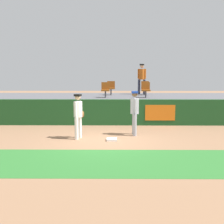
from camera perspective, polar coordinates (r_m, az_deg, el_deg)
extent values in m
plane|color=#936B4C|center=(11.58, -1.34, -5.67)|extent=(60.00, 60.00, 0.00)
cube|color=#2D722D|center=(9.00, -1.90, -9.64)|extent=(18.00, 2.80, 0.01)
cube|color=white|center=(11.69, -0.05, -5.34)|extent=(0.40, 0.40, 0.08)
cylinder|color=white|center=(12.16, -6.24, -2.91)|extent=(0.15, 0.15, 0.89)
cylinder|color=white|center=(11.87, -6.88, -3.18)|extent=(0.15, 0.15, 0.89)
cylinder|color=white|center=(11.90, -6.61, 0.55)|extent=(0.43, 0.43, 0.63)
sphere|color=tan|center=(11.85, -6.65, 2.90)|extent=(0.23, 0.23, 0.23)
cube|color=black|center=(11.84, -6.66, 3.27)|extent=(0.31, 0.31, 0.08)
cylinder|color=white|center=(12.08, -6.20, 0.76)|extent=(0.09, 0.09, 0.59)
cylinder|color=white|center=(11.71, -7.04, 0.52)|extent=(0.09, 0.09, 0.59)
ellipsoid|color=brown|center=(12.08, -5.75, -0.45)|extent=(0.17, 0.23, 0.28)
cylinder|color=#9EA3AD|center=(12.80, 4.27, -2.27)|extent=(0.16, 0.16, 0.93)
cylinder|color=#9EA3AD|center=(12.47, 4.45, -2.54)|extent=(0.16, 0.16, 0.93)
cylinder|color=#9EA3AD|center=(12.51, 4.40, 1.16)|extent=(0.37, 0.37, 0.65)
sphere|color=brown|center=(12.47, 4.42, 3.49)|extent=(0.24, 0.24, 0.24)
cube|color=#193899|center=(12.46, 4.42, 3.85)|extent=(0.27, 0.27, 0.08)
cylinder|color=#9EA3AD|center=(12.73, 4.29, 1.36)|extent=(0.09, 0.09, 0.61)
cylinder|color=#9EA3AD|center=(12.30, 4.51, 1.14)|extent=(0.09, 0.09, 0.61)
cube|color=#19471E|center=(14.91, -0.90, -0.06)|extent=(18.00, 0.24, 1.31)
cube|color=orange|center=(14.95, 9.30, -0.14)|extent=(1.50, 0.02, 0.79)
cube|color=#59595E|center=(17.46, -0.69, 1.06)|extent=(18.00, 4.80, 1.28)
cylinder|color=#4C4C51|center=(16.27, 6.56, 3.49)|extent=(0.08, 0.08, 0.40)
cube|color=#8C4714|center=(16.25, 6.57, 4.19)|extent=(0.47, 0.44, 0.08)
cube|color=#8C4714|center=(16.43, 6.51, 5.07)|extent=(0.47, 0.06, 0.40)
cylinder|color=#4C4C51|center=(18.07, 6.46, 3.92)|extent=(0.08, 0.08, 0.40)
cube|color=#8C4714|center=(18.05, 6.47, 4.55)|extent=(0.46, 0.44, 0.08)
cube|color=#8C4714|center=(18.23, 6.42, 5.34)|extent=(0.46, 0.06, 0.40)
cylinder|color=#4C4C51|center=(17.97, -0.19, 3.95)|extent=(0.08, 0.08, 0.40)
cube|color=#8C4714|center=(17.96, -0.19, 4.59)|extent=(0.47, 0.44, 0.08)
cube|color=#8C4714|center=(18.14, -0.19, 5.38)|extent=(0.47, 0.06, 0.40)
cylinder|color=#4C4C51|center=(16.18, -1.28, 3.51)|extent=(0.08, 0.08, 0.40)
cube|color=#8C4714|center=(16.17, -1.28, 4.22)|extent=(0.45, 0.44, 0.08)
cube|color=#8C4714|center=(16.35, -1.27, 5.10)|extent=(0.45, 0.06, 0.40)
cylinder|color=#33384C|center=(18.62, 6.29, 4.86)|extent=(0.16, 0.16, 0.93)
cylinder|color=#33384C|center=(18.68, 5.26, 4.88)|extent=(0.16, 0.16, 0.93)
cylinder|color=#BF5919|center=(18.63, 5.81, 7.30)|extent=(0.44, 0.44, 0.66)
sphere|color=tan|center=(18.63, 5.83, 8.88)|extent=(0.24, 0.24, 0.24)
cube|color=black|center=(18.63, 5.83, 9.12)|extent=(0.31, 0.31, 0.09)
cylinder|color=#BF5919|center=(18.59, 6.47, 7.36)|extent=(0.10, 0.10, 0.61)
cylinder|color=#BF5919|center=(18.66, 5.14, 7.38)|extent=(0.10, 0.10, 0.61)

